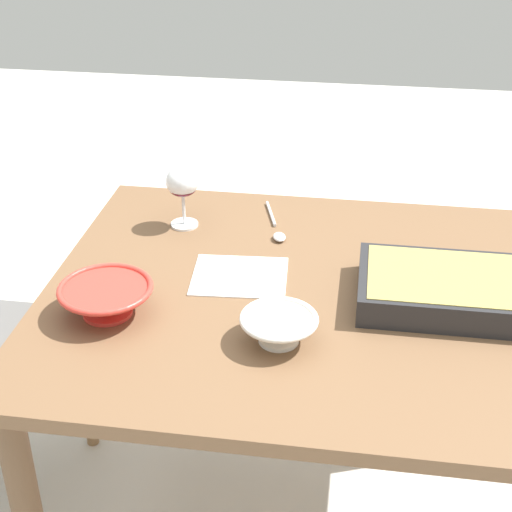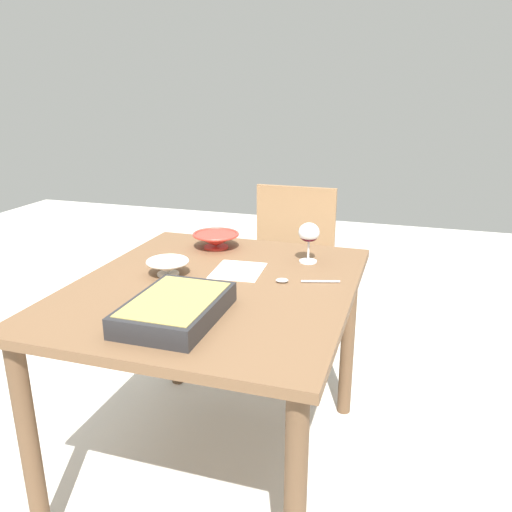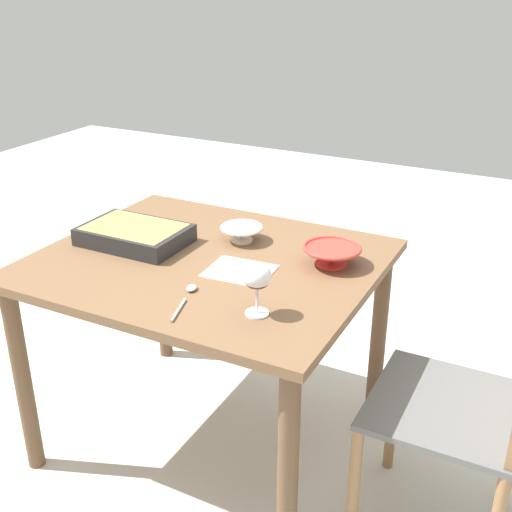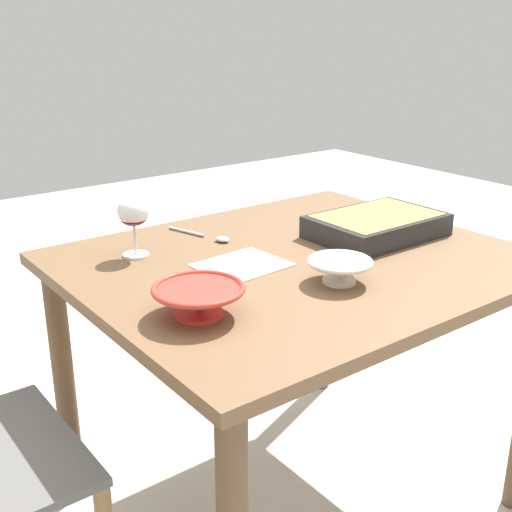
# 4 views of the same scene
# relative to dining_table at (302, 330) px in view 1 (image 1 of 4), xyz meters

# --- Properties ---
(dining_table) EXTENTS (1.11, 0.94, 0.75)m
(dining_table) POSITION_rel_dining_table_xyz_m (0.00, 0.00, 0.00)
(dining_table) COLOR brown
(dining_table) RESTS_ON ground_plane
(wine_glass) EXTENTS (0.08, 0.08, 0.16)m
(wine_glass) POSITION_rel_dining_table_xyz_m (-0.32, 0.26, 0.21)
(wine_glass) COLOR white
(wine_glass) RESTS_ON dining_table
(casserole_dish) EXTENTS (0.36, 0.25, 0.06)m
(casserole_dish) POSITION_rel_dining_table_xyz_m (0.30, 0.00, 0.14)
(casserole_dish) COLOR #262628
(casserole_dish) RESTS_ON dining_table
(mixing_bowl) EXTENTS (0.15, 0.15, 0.06)m
(mixing_bowl) POSITION_rel_dining_table_xyz_m (-0.03, -0.19, 0.14)
(mixing_bowl) COLOR white
(mixing_bowl) RESTS_ON dining_table
(small_bowl) EXTENTS (0.19, 0.19, 0.07)m
(small_bowl) POSITION_rel_dining_table_xyz_m (-0.39, -0.15, 0.14)
(small_bowl) COLOR red
(small_bowl) RESTS_ON dining_table
(serving_spoon) EXTENTS (0.08, 0.22, 0.01)m
(serving_spoon) POSITION_rel_dining_table_xyz_m (-0.09, 0.26, 0.11)
(serving_spoon) COLOR silver
(serving_spoon) RESTS_ON dining_table
(napkin) EXTENTS (0.22, 0.19, 0.00)m
(napkin) POSITION_rel_dining_table_xyz_m (-0.15, 0.04, 0.11)
(napkin) COLOR white
(napkin) RESTS_ON dining_table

